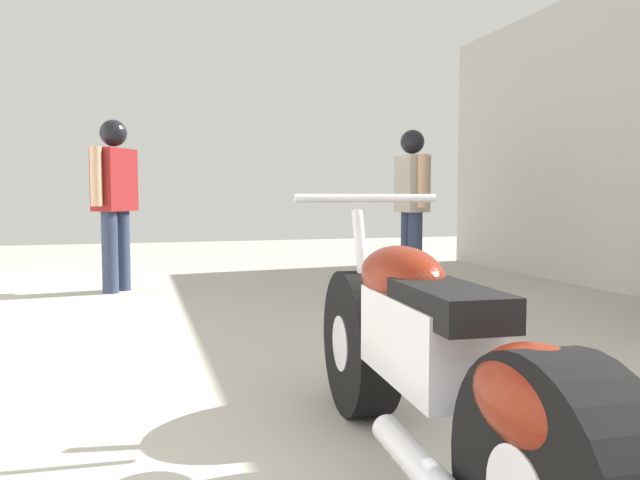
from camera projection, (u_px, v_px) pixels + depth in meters
The scene contains 4 objects.
ground_plane at pixel (321, 338), 4.03m from camera, with size 17.85×17.85×0.00m, color #A8A399.
motorcycle_maroon_cruiser at pixel (429, 368), 1.89m from camera, with size 0.59×2.01×0.94m.
mechanic_in_blue at pixel (412, 192), 6.41m from camera, with size 0.25×0.63×1.62m.
mechanic_with_helmet at pixel (115, 189), 5.93m from camera, with size 0.45×0.60×1.66m.
Camera 1 is at (-1.14, -0.09, 0.93)m, focal length 34.46 mm.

